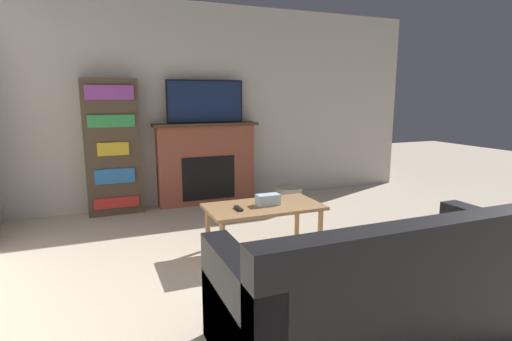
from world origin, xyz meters
TOP-DOWN VIEW (x-y plane):
  - wall_back at (0.00, 4.33)m, footprint 6.28×0.06m
  - fireplace at (-0.16, 4.18)m, footprint 1.43×0.28m
  - tv at (-0.16, 4.16)m, footprint 1.04×0.03m
  - couch at (0.01, 0.66)m, footprint 2.07×0.86m
  - coffee_table at (-0.12, 2.26)m, footprint 1.10×0.59m
  - tissue_box at (-0.07, 2.27)m, footprint 0.22×0.12m
  - remote_control at (-0.39, 2.21)m, footprint 0.04×0.15m
  - bookshelf at (-1.36, 4.16)m, footprint 0.66×0.29m
  - storage_basket at (0.90, 3.76)m, footprint 0.38×0.38m

SIDE VIEW (x-z plane):
  - storage_basket at x=0.90m, z-range 0.00..0.23m
  - couch at x=0.01m, z-range -0.13..0.72m
  - coffee_table at x=-0.12m, z-range 0.17..0.63m
  - remote_control at x=-0.39m, z-range 0.46..0.48m
  - tissue_box at x=-0.07m, z-range 0.46..0.56m
  - fireplace at x=-0.16m, z-range 0.00..1.13m
  - bookshelf at x=-1.36m, z-range 0.00..1.69m
  - wall_back at x=0.00m, z-range 0.00..2.70m
  - tv at x=-0.16m, z-range 1.12..1.69m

